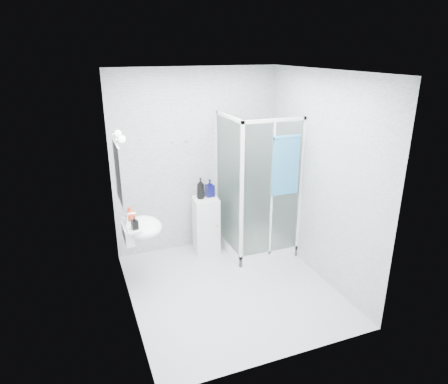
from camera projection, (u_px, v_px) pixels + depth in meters
name	position (u px, v px, depth m)	size (l,w,h in m)	color
room	(231.00, 190.00, 4.54)	(2.40, 2.60, 2.60)	silver
shower_enclosure	(254.00, 223.00, 5.74)	(0.90, 0.95, 2.00)	white
wall_basin	(140.00, 228.00, 4.77)	(0.46, 0.56, 0.35)	white
mirror	(118.00, 173.00, 4.47)	(0.02, 0.60, 0.70)	white
vanity_lights	(119.00, 136.00, 4.34)	(0.10, 0.40, 0.08)	silver
wall_hooks	(180.00, 141.00, 5.45)	(0.23, 0.06, 0.03)	silver
storage_cabinet	(206.00, 225.00, 5.77)	(0.37, 0.38, 0.83)	silver
hand_towel	(286.00, 164.00, 5.13)	(0.37, 0.05, 0.79)	teal
shampoo_bottle_a	(201.00, 188.00, 5.57)	(0.12, 0.12, 0.30)	black
shampoo_bottle_b	(210.00, 188.00, 5.66)	(0.11, 0.12, 0.25)	#0B0C43
soap_dispenser_orange	(130.00, 214.00, 4.79)	(0.13, 0.13, 0.17)	red
soap_dispenser_black	(135.00, 223.00, 4.56)	(0.07, 0.07, 0.16)	black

